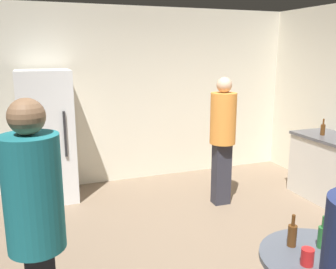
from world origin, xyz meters
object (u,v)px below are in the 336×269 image
object	(u,v)px
beer_bottle_green	(322,236)
person_in_orange_shirt	(223,131)
person_in_teal_shirt	(36,221)
beer_bottle_on_counter	(323,129)
beer_bottle_brown	(292,235)
plastic_cup_red	(307,257)
refrigerator	(47,137)

from	to	relation	value
beer_bottle_green	person_in_orange_shirt	size ratio (longest dim) A/B	0.13
beer_bottle_green	person_in_teal_shirt	distance (m)	1.87
beer_bottle_on_counter	beer_bottle_brown	distance (m)	2.96
beer_bottle_brown	plastic_cup_red	world-z (taller)	beer_bottle_brown
beer_bottle_green	beer_bottle_on_counter	bearing A→B (deg)	47.21
person_in_orange_shirt	person_in_teal_shirt	size ratio (longest dim) A/B	0.96
refrigerator	beer_bottle_green	bearing A→B (deg)	-64.34
plastic_cup_red	person_in_orange_shirt	world-z (taller)	person_in_orange_shirt
beer_bottle_on_counter	person_in_orange_shirt	size ratio (longest dim) A/B	0.13
person_in_orange_shirt	beer_bottle_brown	bearing A→B (deg)	-16.05
refrigerator	plastic_cup_red	xyz separation A→B (m)	(1.38, -3.50, -0.11)
beer_bottle_on_counter	beer_bottle_brown	xyz separation A→B (m)	(-2.14, -2.03, -0.17)
beer_bottle_on_counter	person_in_teal_shirt	bearing A→B (deg)	-155.47
person_in_orange_shirt	beer_bottle_green	bearing A→B (deg)	-11.46
person_in_orange_shirt	person_in_teal_shirt	world-z (taller)	person_in_teal_shirt
refrigerator	beer_bottle_green	distance (m)	3.74
beer_bottle_on_counter	person_in_teal_shirt	size ratio (longest dim) A/B	0.13
beer_bottle_green	plastic_cup_red	bearing A→B (deg)	-151.30
beer_bottle_brown	plastic_cup_red	distance (m)	0.23
refrigerator	beer_bottle_brown	distance (m)	3.58
beer_bottle_brown	beer_bottle_green	distance (m)	0.20
beer_bottle_brown	person_in_orange_shirt	distance (m)	2.42
beer_bottle_brown	person_in_orange_shirt	bearing A→B (deg)	72.57
beer_bottle_brown	person_in_teal_shirt	bearing A→B (deg)	169.16
plastic_cup_red	person_in_orange_shirt	size ratio (longest dim) A/B	0.06
person_in_teal_shirt	beer_bottle_green	bearing A→B (deg)	-14.80
beer_bottle_green	person_in_teal_shirt	size ratio (longest dim) A/B	0.13
refrigerator	person_in_orange_shirt	xyz separation A→B (m)	(2.16, -0.98, 0.11)
beer_bottle_green	person_in_teal_shirt	world-z (taller)	person_in_teal_shirt
beer_bottle_on_counter	person_in_teal_shirt	world-z (taller)	person_in_teal_shirt
beer_bottle_brown	person_in_orange_shirt	size ratio (longest dim) A/B	0.13
refrigerator	plastic_cup_red	world-z (taller)	refrigerator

